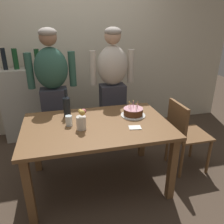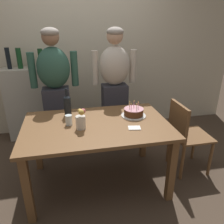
{
  "view_description": "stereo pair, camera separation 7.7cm",
  "coord_description": "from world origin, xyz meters",
  "px_view_note": "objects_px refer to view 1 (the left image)",
  "views": [
    {
      "loc": [
        -0.35,
        -2.04,
        1.73
      ],
      "look_at": [
        0.17,
        0.05,
        0.84
      ],
      "focal_mm": 35.57,
      "sensor_mm": 36.0,
      "label": 1
    },
    {
      "loc": [
        -0.27,
        -2.06,
        1.73
      ],
      "look_at": [
        0.17,
        0.05,
        0.84
      ],
      "focal_mm": 35.57,
      "sensor_mm": 36.0,
      "label": 2
    }
  ],
  "objects_px": {
    "water_glass_near": "(69,121)",
    "person_man_bearded": "(54,92)",
    "birthday_cake": "(133,112)",
    "dining_chair": "(183,131)",
    "person_woman_cardigan": "(113,88)",
    "wine_bottle": "(67,105)",
    "flower_vase": "(82,120)",
    "napkin_stack": "(135,128)"
  },
  "relations": [
    {
      "from": "water_glass_near",
      "to": "person_man_bearded",
      "type": "bearing_deg",
      "value": 100.29
    },
    {
      "from": "napkin_stack",
      "to": "person_man_bearded",
      "type": "distance_m",
      "value": 1.25
    },
    {
      "from": "napkin_stack",
      "to": "wine_bottle",
      "type": "bearing_deg",
      "value": 143.83
    },
    {
      "from": "birthday_cake",
      "to": "person_woman_cardigan",
      "type": "height_order",
      "value": "person_woman_cardigan"
    },
    {
      "from": "birthday_cake",
      "to": "person_man_bearded",
      "type": "height_order",
      "value": "person_man_bearded"
    },
    {
      "from": "flower_vase",
      "to": "birthday_cake",
      "type": "bearing_deg",
      "value": 17.99
    },
    {
      "from": "flower_vase",
      "to": "wine_bottle",
      "type": "bearing_deg",
      "value": 108.04
    },
    {
      "from": "birthday_cake",
      "to": "dining_chair",
      "type": "relative_size",
      "value": 0.32
    },
    {
      "from": "flower_vase",
      "to": "person_woman_cardigan",
      "type": "xyz_separation_m",
      "value": [
        0.53,
        0.88,
        0.04
      ]
    },
    {
      "from": "dining_chair",
      "to": "person_man_bearded",
      "type": "bearing_deg",
      "value": 62.13
    },
    {
      "from": "wine_bottle",
      "to": "napkin_stack",
      "type": "bearing_deg",
      "value": -36.17
    },
    {
      "from": "wine_bottle",
      "to": "person_man_bearded",
      "type": "xyz_separation_m",
      "value": [
        -0.14,
        0.51,
        0.01
      ]
    },
    {
      "from": "birthday_cake",
      "to": "person_man_bearded",
      "type": "xyz_separation_m",
      "value": [
        -0.85,
        0.68,
        0.09
      ]
    },
    {
      "from": "wine_bottle",
      "to": "person_man_bearded",
      "type": "relative_size",
      "value": 0.19
    },
    {
      "from": "napkin_stack",
      "to": "person_woman_cardigan",
      "type": "distance_m",
      "value": 0.99
    },
    {
      "from": "birthday_cake",
      "to": "water_glass_near",
      "type": "distance_m",
      "value": 0.72
    },
    {
      "from": "wine_bottle",
      "to": "dining_chair",
      "type": "bearing_deg",
      "value": -11.01
    },
    {
      "from": "wine_bottle",
      "to": "birthday_cake",
      "type": "bearing_deg",
      "value": -13.42
    },
    {
      "from": "birthday_cake",
      "to": "water_glass_near",
      "type": "height_order",
      "value": "birthday_cake"
    },
    {
      "from": "water_glass_near",
      "to": "person_man_bearded",
      "type": "relative_size",
      "value": 0.06
    },
    {
      "from": "birthday_cake",
      "to": "wine_bottle",
      "type": "relative_size",
      "value": 0.87
    },
    {
      "from": "birthday_cake",
      "to": "flower_vase",
      "type": "xyz_separation_m",
      "value": [
        -0.6,
        -0.19,
        0.05
      ]
    },
    {
      "from": "flower_vase",
      "to": "person_woman_cardigan",
      "type": "relative_size",
      "value": 0.13
    },
    {
      "from": "wine_bottle",
      "to": "flower_vase",
      "type": "relative_size",
      "value": 1.46
    },
    {
      "from": "water_glass_near",
      "to": "wine_bottle",
      "type": "height_order",
      "value": "wine_bottle"
    },
    {
      "from": "napkin_stack",
      "to": "flower_vase",
      "type": "relative_size",
      "value": 0.56
    },
    {
      "from": "water_glass_near",
      "to": "flower_vase",
      "type": "bearing_deg",
      "value": -44.9
    },
    {
      "from": "person_man_bearded",
      "to": "person_woman_cardigan",
      "type": "distance_m",
      "value": 0.79
    },
    {
      "from": "person_man_bearded",
      "to": "dining_chair",
      "type": "xyz_separation_m",
      "value": [
        1.46,
        -0.77,
        -0.36
      ]
    },
    {
      "from": "flower_vase",
      "to": "person_man_bearded",
      "type": "xyz_separation_m",
      "value": [
        -0.25,
        0.88,
        0.04
      ]
    },
    {
      "from": "wine_bottle",
      "to": "dining_chair",
      "type": "xyz_separation_m",
      "value": [
        1.32,
        -0.26,
        -0.35
      ]
    },
    {
      "from": "birthday_cake",
      "to": "water_glass_near",
      "type": "bearing_deg",
      "value": -173.78
    },
    {
      "from": "birthday_cake",
      "to": "dining_chair",
      "type": "height_order",
      "value": "birthday_cake"
    },
    {
      "from": "napkin_stack",
      "to": "birthday_cake",
      "type": "bearing_deg",
      "value": 74.57
    },
    {
      "from": "person_man_bearded",
      "to": "person_woman_cardigan",
      "type": "xyz_separation_m",
      "value": [
        0.79,
        0.0,
        0.0
      ]
    },
    {
      "from": "dining_chair",
      "to": "water_glass_near",
      "type": "bearing_deg",
      "value": 89.59
    },
    {
      "from": "flower_vase",
      "to": "person_woman_cardigan",
      "type": "bearing_deg",
      "value": 58.86
    },
    {
      "from": "person_man_bearded",
      "to": "wine_bottle",
      "type": "bearing_deg",
      "value": 104.84
    },
    {
      "from": "wine_bottle",
      "to": "flower_vase",
      "type": "height_order",
      "value": "wine_bottle"
    },
    {
      "from": "person_woman_cardigan",
      "to": "dining_chair",
      "type": "height_order",
      "value": "person_woman_cardigan"
    },
    {
      "from": "napkin_stack",
      "to": "person_man_bearded",
      "type": "xyz_separation_m",
      "value": [
        -0.77,
        0.98,
        0.13
      ]
    },
    {
      "from": "wine_bottle",
      "to": "napkin_stack",
      "type": "height_order",
      "value": "wine_bottle"
    }
  ]
}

